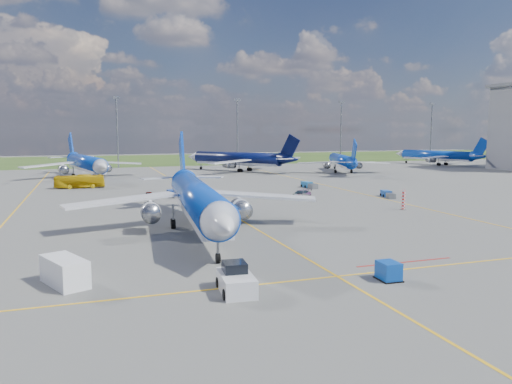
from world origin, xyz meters
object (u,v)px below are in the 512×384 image
object	(u,v)px
bg_jet_ene	(436,165)
service_car_b	(192,188)
main_airliner	(198,232)
baggage_tug_e	(309,185)
service_car_a	(149,195)
baggage_tug_c	(173,194)
pushback_tug	(236,280)
baggage_tug_w	(388,194)
bg_jet_nnw	(86,178)
uld_container	(389,271)
service_car_c	(301,194)
apron_bus	(80,181)
bg_jet_n	(237,171)
bg_jet_ne	(342,172)
service_van	(65,271)
warning_post	(403,200)

from	to	relation	value
bg_jet_ene	service_car_b	xyz separation A→B (m)	(-95.16, -47.10, 0.69)
main_airliner	baggage_tug_e	bearing A→B (deg)	54.70
service_car_a	service_car_b	bearing A→B (deg)	44.28
baggage_tug_c	baggage_tug_e	distance (m)	29.85
pushback_tug	baggage_tug_w	distance (m)	58.85
bg_jet_nnw	uld_container	size ratio (longest dim) A/B	22.50
main_airliner	uld_container	distance (m)	26.17
pushback_tug	service_car_c	bearing A→B (deg)	65.83
apron_bus	service_car_b	bearing A→B (deg)	-119.84
apron_bus	service_car_c	size ratio (longest dim) A/B	2.00
bg_jet_n	bg_jet_ne	distance (m)	30.44
uld_container	service_van	size ratio (longest dim) A/B	0.38
apron_bus	bg_jet_ne	bearing A→B (deg)	-73.69
bg_jet_n	service_car_c	size ratio (longest dim) A/B	8.06
service_car_b	service_van	bearing A→B (deg)	166.10
bg_jet_n	baggage_tug_c	distance (m)	57.14
pushback_tug	service_van	xyz separation A→B (m)	(-12.27, 5.85, 0.22)
warning_post	service_car_b	distance (m)	41.66
bg_jet_n	service_van	world-z (taller)	bg_jet_n
bg_jet_ene	apron_bus	distance (m)	121.15
service_van	bg_jet_ne	bearing A→B (deg)	26.83
warning_post	main_airliner	size ratio (longest dim) A/B	0.07
bg_jet_nnw	main_airliner	world-z (taller)	main_airliner
baggage_tug_w	baggage_tug_e	world-z (taller)	baggage_tug_e
baggage_tug_e	bg_jet_ne	bearing A→B (deg)	49.22
warning_post	baggage_tug_c	distance (m)	40.37
bg_jet_n	service_car_c	bearing A→B (deg)	45.36
service_car_a	uld_container	bearing A→B (deg)	-71.68
bg_jet_ne	main_airliner	distance (m)	90.20
service_car_b	baggage_tug_e	world-z (taller)	service_car_b
bg_jet_ne	bg_jet_nnw	bearing A→B (deg)	14.06
bg_jet_ne	service_car_c	bearing A→B (deg)	72.10
bg_jet_nnw	service_car_b	world-z (taller)	bg_jet_nnw
bg_jet_ne	baggage_tug_w	bearing A→B (deg)	88.03
warning_post	bg_jet_ene	size ratio (longest dim) A/B	0.08
apron_bus	service_car_b	world-z (taller)	apron_bus
pushback_tug	apron_bus	bearing A→B (deg)	104.06
service_car_a	service_van	bearing A→B (deg)	-98.73
main_airliner	service_car_b	bearing A→B (deg)	84.43
warning_post	bg_jet_ne	xyz separation A→B (m)	(23.90, 63.62, -1.50)
bg_jet_ne	apron_bus	bearing A→B (deg)	31.62
bg_jet_nnw	bg_jet_ne	distance (m)	69.85
apron_bus	baggage_tug_e	distance (m)	48.02
service_car_b	service_car_c	xyz separation A→B (m)	(16.29, -15.96, 0.04)
service_van	apron_bus	size ratio (longest dim) A/B	0.49
bg_jet_nnw	service_car_b	distance (m)	40.56
main_airliner	pushback_tug	distance (m)	22.87
warning_post	service_car_a	world-z (taller)	warning_post
baggage_tug_e	baggage_tug_w	bearing A→B (deg)	-70.79
bg_jet_nnw	apron_bus	xyz separation A→B (m)	(-1.28, -22.04, 1.41)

